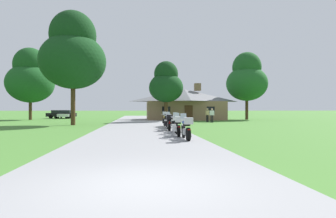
# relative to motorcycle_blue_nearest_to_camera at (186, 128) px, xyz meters

# --- Properties ---
(ground_plane) EXTENTS (500.00, 500.00, 0.00)m
(ground_plane) POSITION_rel_motorcycle_blue_nearest_to_camera_xyz_m (-2.29, 11.97, -0.62)
(ground_plane) COLOR #42752D
(asphalt_driveway) EXTENTS (6.40, 80.00, 0.06)m
(asphalt_driveway) POSITION_rel_motorcycle_blue_nearest_to_camera_xyz_m (-2.29, 9.97, -0.59)
(asphalt_driveway) COLOR gray
(asphalt_driveway) RESTS_ON ground
(motorcycle_blue_nearest_to_camera) EXTENTS (0.66, 2.08, 1.30)m
(motorcycle_blue_nearest_to_camera) POSITION_rel_motorcycle_blue_nearest_to_camera_xyz_m (0.00, 0.00, 0.00)
(motorcycle_blue_nearest_to_camera) COLOR black
(motorcycle_blue_nearest_to_camera) RESTS_ON asphalt_driveway
(motorcycle_green_second_in_row) EXTENTS (0.79, 2.08, 1.30)m
(motorcycle_green_second_in_row) POSITION_rel_motorcycle_blue_nearest_to_camera_xyz_m (-0.14, 1.94, -0.01)
(motorcycle_green_second_in_row) COLOR black
(motorcycle_green_second_in_row) RESTS_ON asphalt_driveway
(motorcycle_orange_third_in_row) EXTENTS (0.71, 2.08, 1.30)m
(motorcycle_orange_third_in_row) POSITION_rel_motorcycle_blue_nearest_to_camera_xyz_m (0.05, 4.30, 0.00)
(motorcycle_orange_third_in_row) COLOR black
(motorcycle_orange_third_in_row) RESTS_ON asphalt_driveway
(motorcycle_black_fourth_in_row) EXTENTS (0.75, 2.08, 1.30)m
(motorcycle_black_fourth_in_row) POSITION_rel_motorcycle_blue_nearest_to_camera_xyz_m (-0.20, 6.10, -0.01)
(motorcycle_black_fourth_in_row) COLOR black
(motorcycle_black_fourth_in_row) RESTS_ON asphalt_driveway
(motorcycle_silver_fifth_in_row) EXTENTS (0.76, 2.08, 1.30)m
(motorcycle_silver_fifth_in_row) POSITION_rel_motorcycle_blue_nearest_to_camera_xyz_m (0.02, 8.37, -0.01)
(motorcycle_silver_fifth_in_row) COLOR black
(motorcycle_silver_fifth_in_row) RESTS_ON asphalt_driveway
(motorcycle_yellow_farthest_in_row) EXTENTS (0.77, 2.08, 1.30)m
(motorcycle_yellow_farthest_in_row) POSITION_rel_motorcycle_blue_nearest_to_camera_xyz_m (0.00, 10.15, -0.01)
(motorcycle_yellow_farthest_in_row) COLOR black
(motorcycle_yellow_farthest_in_row) RESTS_ON asphalt_driveway
(stone_lodge) EXTENTS (11.71, 7.29, 5.44)m
(stone_lodge) POSITION_rel_motorcycle_blue_nearest_to_camera_xyz_m (4.45, 26.93, 1.72)
(stone_lodge) COLOR #896B4C
(stone_lodge) RESTS_ON ground
(bystander_tan_shirt_near_lodge) EXTENTS (0.51, 0.35, 1.69)m
(bystander_tan_shirt_near_lodge) POSITION_rel_motorcycle_blue_nearest_to_camera_xyz_m (5.97, 19.19, 0.33)
(bystander_tan_shirt_near_lodge) COLOR black
(bystander_tan_shirt_near_lodge) RESTS_ON ground
(bystander_white_shirt_beside_signpost) EXTENTS (0.54, 0.29, 1.67)m
(bystander_white_shirt_beside_signpost) POSITION_rel_motorcycle_blue_nearest_to_camera_xyz_m (6.23, 18.04, 0.31)
(bystander_white_shirt_beside_signpost) COLOR black
(bystander_white_shirt_beside_signpost) RESTS_ON ground
(tree_left_far) EXTENTS (6.73, 6.73, 10.61)m
(tree_left_far) POSITION_rel_motorcycle_blue_nearest_to_camera_xyz_m (-18.22, 28.81, 5.58)
(tree_left_far) COLOR #422D19
(tree_left_far) RESTS_ON ground
(tree_by_lodge_front) EXTENTS (4.39, 4.39, 7.72)m
(tree_by_lodge_front) POSITION_rel_motorcycle_blue_nearest_to_camera_xyz_m (1.14, 21.40, 4.21)
(tree_by_lodge_front) COLOR #422D19
(tree_by_lodge_front) RESTS_ON ground
(tree_right_of_lodge) EXTENTS (6.12, 6.12, 10.17)m
(tree_right_of_lodge) POSITION_rel_motorcycle_blue_nearest_to_camera_xyz_m (13.87, 26.35, 5.54)
(tree_right_of_lodge) COLOR #422D19
(tree_right_of_lodge) RESTS_ON ground
(tree_left_near) EXTENTS (6.44, 6.44, 11.31)m
(tree_left_near) POSITION_rel_motorcycle_blue_nearest_to_camera_xyz_m (-8.83, 14.50, 6.47)
(tree_left_near) COLOR #422D19
(tree_left_near) RESTS_ON ground
(parked_black_suv_far_left) EXTENTS (4.88, 2.75, 1.40)m
(parked_black_suv_far_left) POSITION_rel_motorcycle_blue_nearest_to_camera_xyz_m (-15.27, 34.52, 0.16)
(parked_black_suv_far_left) COLOR black
(parked_black_suv_far_left) RESTS_ON ground
(parked_white_sedan_far_left) EXTENTS (2.21, 4.35, 1.20)m
(parked_white_sedan_far_left) POSITION_rel_motorcycle_blue_nearest_to_camera_xyz_m (-14.72, 34.48, 0.02)
(parked_white_sedan_far_left) COLOR silver
(parked_white_sedan_far_left) RESTS_ON ground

